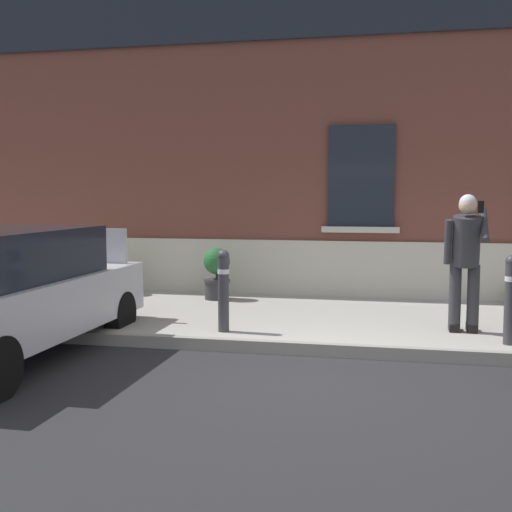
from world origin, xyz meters
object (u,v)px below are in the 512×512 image
Objects in this scene: bollard_far_left at (223,288)px; person_on_phone at (466,254)px; bollard_near_person at (511,296)px; hatchback_car_silver at (4,291)px; planter_cream at (114,268)px; planter_charcoal at (217,272)px.

person_on_phone is (2.98, 0.55, 0.43)m from bollard_far_left.
bollard_near_person is 3.43m from bollard_far_left.
planter_cream is at bearing 96.35° from hatchback_car_silver.
person_on_phone reaches higher than bollard_far_left.
bollard_far_left is (2.24, 1.31, -0.08)m from hatchback_car_silver.
bollard_far_left is at bearing -44.64° from planter_cream.
bollard_far_left is 1.22× the size of planter_charcoal.
bollard_near_person is at bearing 12.98° from hatchback_car_silver.
bollard_near_person reaches higher than planter_cream.
planter_charcoal is (-0.77, 2.48, -0.11)m from bollard_far_left.
bollard_far_left is 2.59m from planter_charcoal.
planter_cream is 1.00× the size of planter_charcoal.
bollard_near_person and bollard_far_left have the same top height.
bollard_far_left is at bearing -72.71° from planter_charcoal.
person_on_phone is 4.25m from planter_charcoal.
bollard_near_person is at bearing 0.00° from bollard_far_left.
bollard_near_person is 1.22× the size of planter_charcoal.
hatchback_car_silver is 5.83m from bollard_near_person.
bollard_near_person reaches higher than planter_charcoal.
person_on_phone is at bearing 129.94° from bollard_near_person.
hatchback_car_silver reaches higher than bollard_far_left.
bollard_near_person is 4.88m from planter_charcoal.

